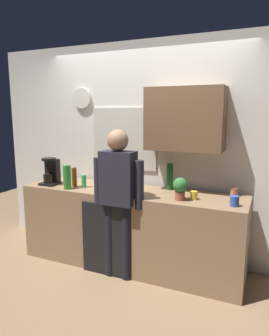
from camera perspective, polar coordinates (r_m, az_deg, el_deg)
The scene contains 16 objects.
ground_plane at distance 3.60m, azimuth -2.86°, elevation -19.22°, with size 8.00×8.00×0.00m, color #8C6D4C.
kitchen_counter at distance 3.66m, azimuth -0.76°, elevation -10.98°, with size 2.57×0.64×0.90m, color #937251.
dishwasher_panel at distance 3.46m, azimuth -5.43°, elevation -13.08°, with size 0.56×0.02×0.81m, color black.
back_wall_assembly at distance 3.77m, azimuth 2.73°, elevation 3.97°, with size 4.17×0.42×2.60m.
coffee_maker at distance 3.93m, azimuth -15.12°, elevation -0.80°, with size 0.20×0.20×0.33m.
bottle_green_wine at distance 3.56m, azimuth 6.48°, elevation -1.57°, with size 0.07×0.07×0.30m, color #195923.
bottle_red_vinegar at distance 3.73m, azimuth -5.97°, elevation -1.63°, with size 0.06×0.06×0.22m, color maroon.
bottle_olive_oil at distance 3.71m, azimuth -2.29°, elevation -1.42°, with size 0.06×0.06×0.25m, color olive.
bottle_amber_beer at distance 3.74m, azimuth -11.02°, elevation -1.68°, with size 0.06×0.06×0.23m, color brown.
bottle_clear_soda at distance 3.64m, azimuth -12.28°, elevation -1.64°, with size 0.09×0.09×0.28m, color #2D8C33.
cup_blue_mug at distance 3.08m, azimuth 17.92°, elevation -5.81°, with size 0.08×0.08×0.10m, color #3351B2.
cup_terracotta_mug at distance 3.43m, azimuth 17.82°, elevation -4.24°, with size 0.08×0.08×0.09m, color #B26647.
cup_yellow_cup at distance 3.21m, azimuth 10.86°, elevation -4.96°, with size 0.07×0.07×0.09m, color yellow.
potted_plant at distance 3.15m, azimuth 8.40°, elevation -3.53°, with size 0.15×0.15×0.23m.
dish_soap at distance 3.69m, azimuth -9.31°, elevation -2.35°, with size 0.06×0.06×0.18m.
person_at_sink at distance 3.24m, azimuth -3.01°, elevation -4.47°, with size 0.57×0.22×1.60m.
Camera 1 is at (1.43, -2.79, 1.77)m, focal length 33.13 mm.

